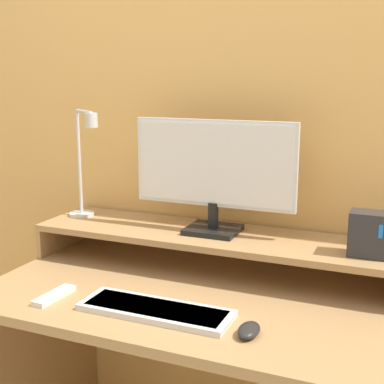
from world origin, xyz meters
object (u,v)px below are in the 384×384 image
Objects in this scene: keyboard at (156,310)px; monitor at (213,171)px; mouse at (249,330)px; desk_lamp at (84,167)px; router_dock at (370,234)px; remote_control at (54,296)px.

monitor is at bearing 87.68° from keyboard.
keyboard is at bearing 175.08° from mouse.
router_dock is at bearing -1.97° from desk_lamp.
router_dock is 0.66m from keyboard.
keyboard is (0.48, -0.39, -0.31)m from desk_lamp.
remote_control is at bearing -175.76° from keyboard.
keyboard reaches higher than remote_control.
monitor is 0.50m from desk_lamp.
router_dock is at bearing 33.77° from keyboard.
monitor is 6.00× the size of mouse.
monitor is at bearing 121.38° from mouse.
remote_control is (-0.34, -0.43, -0.33)m from monitor.
keyboard is at bearing -146.23° from router_dock.
desk_lamp is 0.69m from keyboard.
keyboard is at bearing -92.32° from monitor.
keyboard is at bearing -38.90° from desk_lamp.
monitor reaches higher than router_dock.
monitor is 0.64m from remote_control.
desk_lamp is 0.92× the size of keyboard.
desk_lamp reaches higher than remote_control.
desk_lamp is (-0.50, -0.02, -0.02)m from monitor.
desk_lamp reaches higher than monitor.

